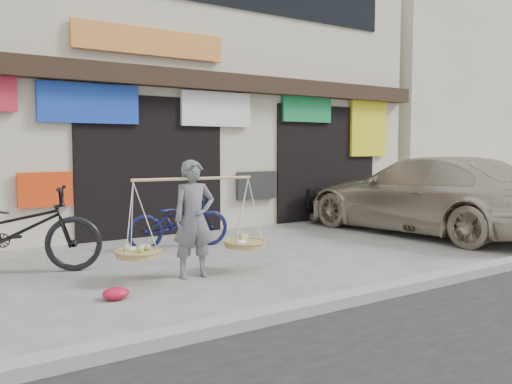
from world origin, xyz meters
TOP-DOWN VIEW (x-y plane):
  - ground at (0.00, 0.00)m, footprint 70.00×70.00m
  - kerb at (0.00, -2.00)m, footprint 70.00×0.25m
  - shophouse_block at (-0.00, 6.42)m, footprint 14.00×6.32m
  - neighbor_east at (13.50, 7.00)m, footprint 12.00×7.00m
  - street_vendor at (-0.91, 0.07)m, footprint 2.05×0.75m
  - bike_0 at (-2.82, 1.62)m, footprint 2.40×1.56m
  - bike_2 at (-0.14, 2.09)m, footprint 1.86×0.83m
  - suv at (4.68, 0.76)m, footprint 2.47×5.43m
  - red_bag at (-2.15, -0.39)m, footprint 0.31×0.25m

SIDE VIEW (x-z plane):
  - ground at x=0.00m, z-range 0.00..0.00m
  - kerb at x=0.00m, z-range 0.00..0.12m
  - red_bag at x=-2.15m, z-range 0.00..0.14m
  - bike_2 at x=-0.14m, z-range 0.00..0.94m
  - bike_0 at x=-2.82m, z-range 0.00..1.19m
  - street_vendor at x=-0.91m, z-range -0.07..1.49m
  - suv at x=4.68m, z-range 0.00..1.54m
  - neighbor_east at x=13.50m, z-range 0.00..6.40m
  - shophouse_block at x=0.00m, z-range -0.05..6.95m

